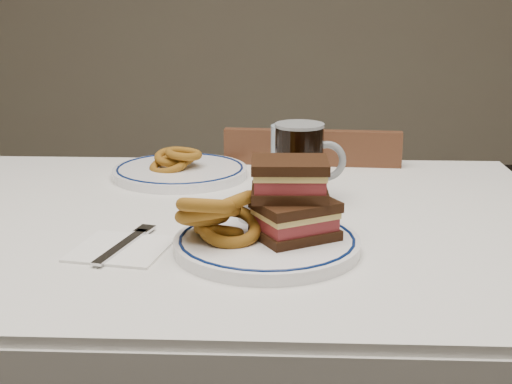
{
  "coord_description": "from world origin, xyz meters",
  "views": [
    {
      "loc": [
        0.16,
        -1.13,
        1.12
      ],
      "look_at": [
        0.11,
        -0.11,
        0.83
      ],
      "focal_mm": 50.0,
      "sensor_mm": 36.0,
      "label": 1
    }
  ],
  "objects_px": {
    "chair_far": "(310,275)",
    "far_plate": "(180,171)",
    "main_plate": "(267,243)",
    "beer_mug": "(301,163)",
    "reuben_sandwich": "(292,199)"
  },
  "relations": [
    {
      "from": "chair_far",
      "to": "reuben_sandwich",
      "type": "bearing_deg",
      "value": -94.83
    },
    {
      "from": "chair_far",
      "to": "far_plate",
      "type": "relative_size",
      "value": 3.03
    },
    {
      "from": "beer_mug",
      "to": "main_plate",
      "type": "bearing_deg",
      "value": -102.22
    },
    {
      "from": "chair_far",
      "to": "beer_mug",
      "type": "distance_m",
      "value": 0.54
    },
    {
      "from": "beer_mug",
      "to": "reuben_sandwich",
      "type": "bearing_deg",
      "value": -93.94
    },
    {
      "from": "main_plate",
      "to": "chair_far",
      "type": "bearing_deg",
      "value": 82.0
    },
    {
      "from": "chair_far",
      "to": "reuben_sandwich",
      "type": "xyz_separation_m",
      "value": [
        -0.05,
        -0.62,
        0.38
      ]
    },
    {
      "from": "reuben_sandwich",
      "to": "far_plate",
      "type": "distance_m",
      "value": 0.47
    },
    {
      "from": "chair_far",
      "to": "main_plate",
      "type": "relative_size",
      "value": 3.03
    },
    {
      "from": "chair_far",
      "to": "far_plate",
      "type": "bearing_deg",
      "value": -142.1
    },
    {
      "from": "main_plate",
      "to": "reuben_sandwich",
      "type": "relative_size",
      "value": 1.97
    },
    {
      "from": "far_plate",
      "to": "beer_mug",
      "type": "bearing_deg",
      "value": -36.0
    },
    {
      "from": "beer_mug",
      "to": "far_plate",
      "type": "distance_m",
      "value": 0.3
    },
    {
      "from": "beer_mug",
      "to": "far_plate",
      "type": "xyz_separation_m",
      "value": [
        -0.24,
        0.18,
        -0.06
      ]
    },
    {
      "from": "chair_far",
      "to": "main_plate",
      "type": "height_order",
      "value": "chair_far"
    }
  ]
}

